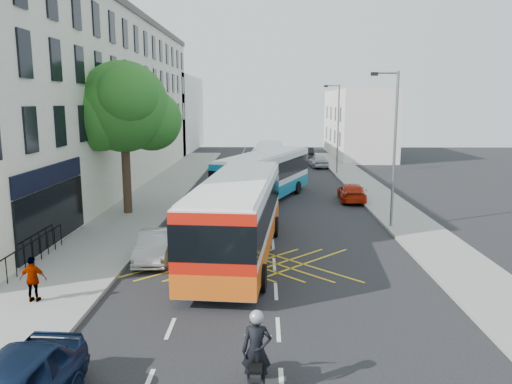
{
  "coord_description": "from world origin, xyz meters",
  "views": [
    {
      "loc": [
        -0.43,
        -13.79,
        6.63
      ],
      "look_at": [
        -0.83,
        10.62,
        2.2
      ],
      "focal_mm": 35.0,
      "sensor_mm": 36.0,
      "label": 1
    }
  ],
  "objects_px": {
    "distant_car_silver": "(318,161)",
    "pedestrian_far": "(33,279)",
    "street_tree": "(123,108)",
    "bus_far": "(268,159)",
    "bus_near": "(238,215)",
    "bus_mid": "(265,176)",
    "distant_car_grey": "(268,157)",
    "distant_car_dark": "(306,153)",
    "red_hatchback": "(352,192)",
    "lamp_far": "(337,124)",
    "parked_car_silver": "(155,246)",
    "motorbike": "(257,355)",
    "lamp_near": "(393,141)"
  },
  "relations": [
    {
      "from": "lamp_far",
      "to": "red_hatchback",
      "type": "xyz_separation_m",
      "value": [
        -0.7,
        -12.57,
        -4.02
      ]
    },
    {
      "from": "bus_near",
      "to": "bus_far",
      "type": "relative_size",
      "value": 1.23
    },
    {
      "from": "distant_car_silver",
      "to": "bus_mid",
      "type": "bearing_deg",
      "value": 66.22
    },
    {
      "from": "lamp_far",
      "to": "lamp_near",
      "type": "bearing_deg",
      "value": -90.0
    },
    {
      "from": "distant_car_dark",
      "to": "bus_near",
      "type": "bearing_deg",
      "value": 82.58
    },
    {
      "from": "lamp_near",
      "to": "bus_far",
      "type": "relative_size",
      "value": 0.79
    },
    {
      "from": "red_hatchback",
      "to": "distant_car_dark",
      "type": "relative_size",
      "value": 0.94
    },
    {
      "from": "lamp_near",
      "to": "parked_car_silver",
      "type": "xyz_separation_m",
      "value": [
        -11.23,
        -5.54,
        -3.99
      ]
    },
    {
      "from": "parked_car_silver",
      "to": "red_hatchback",
      "type": "distance_m",
      "value": 16.71
    },
    {
      "from": "bus_far",
      "to": "motorbike",
      "type": "xyz_separation_m",
      "value": [
        -0.52,
        -34.64,
        -0.51
      ]
    },
    {
      "from": "parked_car_silver",
      "to": "distant_car_grey",
      "type": "relative_size",
      "value": 0.71
    },
    {
      "from": "distant_car_dark",
      "to": "motorbike",
      "type": "bearing_deg",
      "value": 85.73
    },
    {
      "from": "bus_far",
      "to": "pedestrian_far",
      "type": "distance_m",
      "value": 30.72
    },
    {
      "from": "lamp_near",
      "to": "distant_car_silver",
      "type": "xyz_separation_m",
      "value": [
        -1.11,
        24.9,
        -3.95
      ]
    },
    {
      "from": "bus_near",
      "to": "red_hatchback",
      "type": "distance_m",
      "value": 14.21
    },
    {
      "from": "street_tree",
      "to": "distant_car_silver",
      "type": "distance_m",
      "value": 26.41
    },
    {
      "from": "bus_mid",
      "to": "red_hatchback",
      "type": "relative_size",
      "value": 2.85
    },
    {
      "from": "red_hatchback",
      "to": "distant_car_silver",
      "type": "height_order",
      "value": "distant_car_silver"
    },
    {
      "from": "bus_mid",
      "to": "red_hatchback",
      "type": "bearing_deg",
      "value": 20.34
    },
    {
      "from": "lamp_far",
      "to": "bus_near",
      "type": "height_order",
      "value": "lamp_far"
    },
    {
      "from": "street_tree",
      "to": "lamp_far",
      "type": "height_order",
      "value": "street_tree"
    },
    {
      "from": "bus_mid",
      "to": "motorbike",
      "type": "height_order",
      "value": "bus_mid"
    },
    {
      "from": "distant_car_silver",
      "to": "pedestrian_far",
      "type": "distance_m",
      "value": 37.62
    },
    {
      "from": "bus_far",
      "to": "parked_car_silver",
      "type": "relative_size",
      "value": 2.67
    },
    {
      "from": "bus_near",
      "to": "distant_car_silver",
      "type": "relative_size",
      "value": 3.15
    },
    {
      "from": "bus_near",
      "to": "distant_car_silver",
      "type": "xyz_separation_m",
      "value": [
        6.62,
        29.75,
        -1.14
      ]
    },
    {
      "from": "parked_car_silver",
      "to": "distant_car_grey",
      "type": "height_order",
      "value": "distant_car_grey"
    },
    {
      "from": "red_hatchback",
      "to": "bus_mid",
      "type": "bearing_deg",
      "value": 3.3
    },
    {
      "from": "street_tree",
      "to": "bus_far",
      "type": "relative_size",
      "value": 0.87
    },
    {
      "from": "bus_near",
      "to": "pedestrian_far",
      "type": "bearing_deg",
      "value": -134.53
    },
    {
      "from": "motorbike",
      "to": "distant_car_silver",
      "type": "xyz_separation_m",
      "value": [
        5.67,
        40.24,
        -0.3
      ]
    },
    {
      "from": "bus_near",
      "to": "distant_car_grey",
      "type": "bearing_deg",
      "value": 92.17
    },
    {
      "from": "lamp_far",
      "to": "distant_car_silver",
      "type": "bearing_deg",
      "value": 102.79
    },
    {
      "from": "lamp_far",
      "to": "motorbike",
      "type": "height_order",
      "value": "lamp_far"
    },
    {
      "from": "street_tree",
      "to": "distant_car_dark",
      "type": "bearing_deg",
      "value": 65.96
    },
    {
      "from": "street_tree",
      "to": "bus_far",
      "type": "distance_m",
      "value": 19.0
    },
    {
      "from": "parked_car_silver",
      "to": "distant_car_dark",
      "type": "bearing_deg",
      "value": 72.74
    },
    {
      "from": "bus_near",
      "to": "distant_car_dark",
      "type": "relative_size",
      "value": 2.81
    },
    {
      "from": "distant_car_grey",
      "to": "bus_mid",
      "type": "bearing_deg",
      "value": -92.07
    },
    {
      "from": "bus_near",
      "to": "red_hatchback",
      "type": "height_order",
      "value": "bus_near"
    },
    {
      "from": "lamp_far",
      "to": "distant_car_silver",
      "type": "relative_size",
      "value": 2.03
    },
    {
      "from": "distant_car_grey",
      "to": "distant_car_dark",
      "type": "distance_m",
      "value": 6.04
    },
    {
      "from": "street_tree",
      "to": "pedestrian_far",
      "type": "distance_m",
      "value": 14.4
    },
    {
      "from": "street_tree",
      "to": "distant_car_grey",
      "type": "height_order",
      "value": "street_tree"
    },
    {
      "from": "distant_car_silver",
      "to": "pedestrian_far",
      "type": "bearing_deg",
      "value": 63.22
    },
    {
      "from": "bus_near",
      "to": "pedestrian_far",
      "type": "distance_m",
      "value": 8.54
    },
    {
      "from": "bus_near",
      "to": "bus_mid",
      "type": "xyz_separation_m",
      "value": [
        1.19,
        12.33,
        -0.09
      ]
    },
    {
      "from": "lamp_near",
      "to": "red_hatchback",
      "type": "height_order",
      "value": "lamp_near"
    },
    {
      "from": "bus_near",
      "to": "distant_car_silver",
      "type": "height_order",
      "value": "bus_near"
    },
    {
      "from": "lamp_far",
      "to": "distant_car_dark",
      "type": "relative_size",
      "value": 1.81
    }
  ]
}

